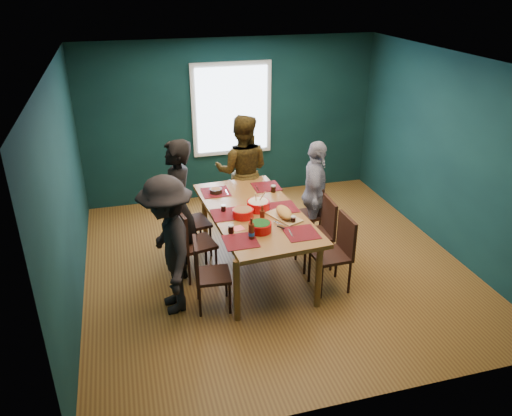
{
  "coord_description": "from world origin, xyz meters",
  "views": [
    {
      "loc": [
        -1.79,
        -5.57,
        3.64
      ],
      "look_at": [
        -0.27,
        -0.05,
        0.91
      ],
      "focal_mm": 35.0,
      "sensor_mm": 36.0,
      "label": 1
    }
  ],
  "objects_px": {
    "chair_left_near": "(205,270)",
    "bowl_dumpling": "(258,205)",
    "person_back": "(242,171)",
    "bowl_salad": "(243,213)",
    "chair_left_far": "(185,218)",
    "chair_left_mid": "(190,239)",
    "chair_right_far": "(310,209)",
    "bowl_herbs": "(260,227)",
    "dining_table": "(255,217)",
    "chair_right_near": "(338,247)",
    "cutting_board": "(284,213)",
    "chair_right_mid": "(321,228)",
    "person_near_left": "(168,246)",
    "person_right": "(315,194)",
    "person_far_left": "(178,209)"
  },
  "relations": [
    {
      "from": "person_right",
      "to": "chair_left_near",
      "type": "bearing_deg",
      "value": 143.18
    },
    {
      "from": "person_right",
      "to": "chair_right_far",
      "type": "bearing_deg",
      "value": 45.28
    },
    {
      "from": "bowl_salad",
      "to": "bowl_dumpling",
      "type": "xyz_separation_m",
      "value": [
        0.24,
        0.16,
        0.01
      ]
    },
    {
      "from": "dining_table",
      "to": "chair_left_far",
      "type": "height_order",
      "value": "chair_left_far"
    },
    {
      "from": "chair_left_far",
      "to": "chair_right_near",
      "type": "relative_size",
      "value": 1.02
    },
    {
      "from": "chair_left_mid",
      "to": "chair_left_near",
      "type": "bearing_deg",
      "value": -95.96
    },
    {
      "from": "chair_left_near",
      "to": "bowl_herbs",
      "type": "relative_size",
      "value": 3.34
    },
    {
      "from": "dining_table",
      "to": "chair_left_far",
      "type": "bearing_deg",
      "value": 141.11
    },
    {
      "from": "cutting_board",
      "to": "dining_table",
      "type": "bearing_deg",
      "value": 114.93
    },
    {
      "from": "chair_right_mid",
      "to": "person_right",
      "type": "xyz_separation_m",
      "value": [
        0.13,
        0.59,
        0.22
      ]
    },
    {
      "from": "chair_left_near",
      "to": "chair_right_near",
      "type": "relative_size",
      "value": 0.92
    },
    {
      "from": "chair_right_far",
      "to": "chair_right_mid",
      "type": "xyz_separation_m",
      "value": [
        -0.1,
        -0.67,
        0.05
      ]
    },
    {
      "from": "dining_table",
      "to": "person_near_left",
      "type": "distance_m",
      "value": 1.31
    },
    {
      "from": "person_back",
      "to": "bowl_salad",
      "type": "bearing_deg",
      "value": 95.16
    },
    {
      "from": "bowl_salad",
      "to": "chair_right_mid",
      "type": "bearing_deg",
      "value": -1.28
    },
    {
      "from": "person_back",
      "to": "chair_left_far",
      "type": "bearing_deg",
      "value": 55.75
    },
    {
      "from": "bowl_herbs",
      "to": "chair_left_far",
      "type": "bearing_deg",
      "value": 123.56
    },
    {
      "from": "person_back",
      "to": "chair_left_near",
      "type": "bearing_deg",
      "value": 83.7
    },
    {
      "from": "chair_right_far",
      "to": "bowl_dumpling",
      "type": "xyz_separation_m",
      "value": [
        -0.92,
        -0.49,
        0.4
      ]
    },
    {
      "from": "chair_left_mid",
      "to": "person_right",
      "type": "bearing_deg",
      "value": 1.35
    },
    {
      "from": "chair_right_mid",
      "to": "person_right",
      "type": "height_order",
      "value": "person_right"
    },
    {
      "from": "chair_left_far",
      "to": "chair_left_near",
      "type": "relative_size",
      "value": 1.11
    },
    {
      "from": "chair_left_far",
      "to": "bowl_herbs",
      "type": "distance_m",
      "value": 1.4
    },
    {
      "from": "chair_right_near",
      "to": "person_right",
      "type": "bearing_deg",
      "value": 81.53
    },
    {
      "from": "chair_right_far",
      "to": "chair_right_mid",
      "type": "relative_size",
      "value": 0.91
    },
    {
      "from": "dining_table",
      "to": "bowl_herbs",
      "type": "relative_size",
      "value": 8.59
    },
    {
      "from": "dining_table",
      "to": "cutting_board",
      "type": "xyz_separation_m",
      "value": [
        0.3,
        -0.28,
        0.14
      ]
    },
    {
      "from": "chair_right_mid",
      "to": "person_near_left",
      "type": "distance_m",
      "value": 2.11
    },
    {
      "from": "person_back",
      "to": "bowl_herbs",
      "type": "bearing_deg",
      "value": 101.25
    },
    {
      "from": "dining_table",
      "to": "cutting_board",
      "type": "height_order",
      "value": "cutting_board"
    },
    {
      "from": "bowl_salad",
      "to": "chair_left_near",
      "type": "bearing_deg",
      "value": -136.39
    },
    {
      "from": "chair_left_far",
      "to": "chair_left_near",
      "type": "bearing_deg",
      "value": -99.74
    },
    {
      "from": "dining_table",
      "to": "cutting_board",
      "type": "relative_size",
      "value": 3.8
    },
    {
      "from": "chair_right_near",
      "to": "bowl_salad",
      "type": "bearing_deg",
      "value": 149.96
    },
    {
      "from": "person_right",
      "to": "bowl_salad",
      "type": "relative_size",
      "value": 5.93
    },
    {
      "from": "chair_left_far",
      "to": "person_near_left",
      "type": "height_order",
      "value": "person_near_left"
    },
    {
      "from": "bowl_dumpling",
      "to": "chair_right_far",
      "type": "bearing_deg",
      "value": 28.06
    },
    {
      "from": "dining_table",
      "to": "chair_left_far",
      "type": "relative_size",
      "value": 2.32
    },
    {
      "from": "chair_left_near",
      "to": "bowl_dumpling",
      "type": "distance_m",
      "value": 1.18
    },
    {
      "from": "chair_left_far",
      "to": "person_back",
      "type": "xyz_separation_m",
      "value": [
        1.0,
        0.75,
        0.3
      ]
    },
    {
      "from": "chair_left_near",
      "to": "person_back",
      "type": "bearing_deg",
      "value": 70.25
    },
    {
      "from": "chair_left_far",
      "to": "bowl_herbs",
      "type": "bearing_deg",
      "value": -68.36
    },
    {
      "from": "chair_left_far",
      "to": "bowl_salad",
      "type": "relative_size",
      "value": 3.77
    },
    {
      "from": "chair_right_far",
      "to": "bowl_salad",
      "type": "relative_size",
      "value": 3.34
    },
    {
      "from": "bowl_salad",
      "to": "bowl_dumpling",
      "type": "distance_m",
      "value": 0.29
    },
    {
      "from": "person_far_left",
      "to": "bowl_salad",
      "type": "bearing_deg",
      "value": 78.49
    },
    {
      "from": "chair_right_far",
      "to": "cutting_board",
      "type": "xyz_separation_m",
      "value": [
        -0.67,
        -0.8,
        0.4
      ]
    },
    {
      "from": "chair_left_near",
      "to": "chair_right_mid",
      "type": "xyz_separation_m",
      "value": [
        1.66,
        0.55,
        0.04
      ]
    },
    {
      "from": "chair_right_mid",
      "to": "bowl_salad",
      "type": "bearing_deg",
      "value": -179.84
    },
    {
      "from": "cutting_board",
      "to": "chair_right_mid",
      "type": "bearing_deg",
      "value": -9.48
    }
  ]
}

